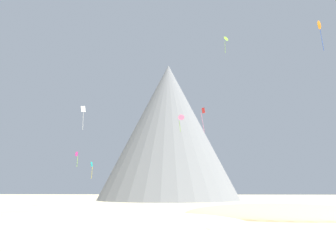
{
  "coord_description": "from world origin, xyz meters",
  "views": [
    {
      "loc": [
        2.84,
        -25.56,
        3.49
      ],
      "look_at": [
        -2.07,
        32.57,
        16.3
      ],
      "focal_mm": 31.14,
      "sensor_mm": 36.0,
      "label": 1
    }
  ],
  "objects_px": {
    "kite_red_mid": "(203,115)",
    "kite_orange_high": "(320,26)",
    "rock_massif": "(164,139)",
    "kite_teal_low": "(92,166)",
    "bush_ridge_crest": "(217,221)",
    "kite_white_mid": "(83,112)",
    "kite_lime_high": "(226,39)",
    "bush_far_right": "(275,212)",
    "bush_far_left": "(53,215)",
    "bush_mid_center": "(121,222)",
    "bush_near_left": "(79,211)",
    "kite_magenta_low": "(77,156)",
    "kite_rainbow_mid": "(181,118)"
  },
  "relations": [
    {
      "from": "bush_far_right",
      "to": "kite_teal_low",
      "type": "bearing_deg",
      "value": 143.48
    },
    {
      "from": "rock_massif",
      "to": "kite_red_mid",
      "type": "distance_m",
      "value": 47.03
    },
    {
      "from": "bush_far_right",
      "to": "kite_magenta_low",
      "type": "bearing_deg",
      "value": 153.42
    },
    {
      "from": "bush_mid_center",
      "to": "bush_far_left",
      "type": "height_order",
      "value": "bush_mid_center"
    },
    {
      "from": "bush_far_right",
      "to": "kite_teal_low",
      "type": "xyz_separation_m",
      "value": [
        -39.42,
        29.19,
        9.51
      ]
    },
    {
      "from": "kite_red_mid",
      "to": "kite_orange_high",
      "type": "height_order",
      "value": "kite_orange_high"
    },
    {
      "from": "rock_massif",
      "to": "kite_red_mid",
      "type": "height_order",
      "value": "rock_massif"
    },
    {
      "from": "bush_far_right",
      "to": "kite_lime_high",
      "type": "bearing_deg",
      "value": 98.1
    },
    {
      "from": "bush_mid_center",
      "to": "kite_lime_high",
      "type": "distance_m",
      "value": 60.61
    },
    {
      "from": "kite_teal_low",
      "to": "rock_massif",
      "type": "bearing_deg",
      "value": 19.25
    },
    {
      "from": "kite_lime_high",
      "to": "bush_mid_center",
      "type": "bearing_deg",
      "value": 31.96
    },
    {
      "from": "bush_far_left",
      "to": "kite_orange_high",
      "type": "relative_size",
      "value": 0.44
    },
    {
      "from": "kite_red_mid",
      "to": "bush_far_right",
      "type": "bearing_deg",
      "value": -164.89
    },
    {
      "from": "bush_ridge_crest",
      "to": "kite_red_mid",
      "type": "distance_m",
      "value": 34.42
    },
    {
      "from": "bush_far_right",
      "to": "kite_white_mid",
      "type": "distance_m",
      "value": 45.13
    },
    {
      "from": "bush_near_left",
      "to": "kite_red_mid",
      "type": "height_order",
      "value": "kite_red_mid"
    },
    {
      "from": "bush_mid_center",
      "to": "kite_white_mid",
      "type": "xyz_separation_m",
      "value": [
        -17.86,
        33.93,
        20.4
      ]
    },
    {
      "from": "bush_ridge_crest",
      "to": "bush_far_left",
      "type": "bearing_deg",
      "value": 166.38
    },
    {
      "from": "kite_orange_high",
      "to": "kite_lime_high",
      "type": "distance_m",
      "value": 26.73
    },
    {
      "from": "kite_orange_high",
      "to": "bush_ridge_crest",
      "type": "bearing_deg",
      "value": 174.42
    },
    {
      "from": "bush_near_left",
      "to": "kite_white_mid",
      "type": "bearing_deg",
      "value": 112.58
    },
    {
      "from": "bush_ridge_crest",
      "to": "kite_white_mid",
      "type": "bearing_deg",
      "value": 131.28
    },
    {
      "from": "kite_teal_low",
      "to": "bush_far_right",
      "type": "bearing_deg",
      "value": -77.4
    },
    {
      "from": "bush_ridge_crest",
      "to": "kite_lime_high",
      "type": "relative_size",
      "value": 0.57
    },
    {
      "from": "bush_mid_center",
      "to": "rock_massif",
      "type": "relative_size",
      "value": 0.03
    },
    {
      "from": "kite_magenta_low",
      "to": "kite_teal_low",
      "type": "distance_m",
      "value": 9.34
    },
    {
      "from": "bush_far_right",
      "to": "kite_lime_high",
      "type": "relative_size",
      "value": 0.55
    },
    {
      "from": "kite_white_mid",
      "to": "kite_red_mid",
      "type": "xyz_separation_m",
      "value": [
        27.19,
        -2.05,
        -1.89
      ]
    },
    {
      "from": "bush_far_left",
      "to": "kite_red_mid",
      "type": "relative_size",
      "value": 0.48
    },
    {
      "from": "bush_far_left",
      "to": "kite_orange_high",
      "type": "xyz_separation_m",
      "value": [
        40.65,
        13.0,
        31.95
      ]
    },
    {
      "from": "kite_red_mid",
      "to": "kite_orange_high",
      "type": "relative_size",
      "value": 0.92
    },
    {
      "from": "kite_lime_high",
      "to": "kite_teal_low",
      "type": "bearing_deg",
      "value": -47.13
    },
    {
      "from": "kite_white_mid",
      "to": "kite_lime_high",
      "type": "bearing_deg",
      "value": -155.58
    },
    {
      "from": "bush_near_left",
      "to": "kite_white_mid",
      "type": "relative_size",
      "value": 0.29
    },
    {
      "from": "kite_teal_low",
      "to": "kite_magenta_low",
      "type": "bearing_deg",
      "value": -134.35
    },
    {
      "from": "kite_red_mid",
      "to": "kite_lime_high",
      "type": "relative_size",
      "value": 1.19
    },
    {
      "from": "kite_magenta_low",
      "to": "kite_white_mid",
      "type": "bearing_deg",
      "value": -57.93
    },
    {
      "from": "kite_white_mid",
      "to": "kite_orange_high",
      "type": "distance_m",
      "value": 51.12
    },
    {
      "from": "bush_far_left",
      "to": "kite_white_mid",
      "type": "height_order",
      "value": "kite_white_mid"
    },
    {
      "from": "bush_mid_center",
      "to": "kite_magenta_low",
      "type": "xyz_separation_m",
      "value": [
        -20.67,
        38.85,
        10.81
      ]
    },
    {
      "from": "kite_orange_high",
      "to": "bush_near_left",
      "type": "bearing_deg",
      "value": 138.44
    },
    {
      "from": "kite_teal_low",
      "to": "kite_rainbow_mid",
      "type": "distance_m",
      "value": 33.56
    },
    {
      "from": "bush_near_left",
      "to": "bush_far_right",
      "type": "height_order",
      "value": "bush_far_right"
    },
    {
      "from": "bush_far_left",
      "to": "kite_orange_high",
      "type": "distance_m",
      "value": 53.32
    },
    {
      "from": "bush_mid_center",
      "to": "kite_rainbow_mid",
      "type": "bearing_deg",
      "value": 79.78
    },
    {
      "from": "kite_teal_low",
      "to": "kite_orange_high",
      "type": "height_order",
      "value": "kite_orange_high"
    },
    {
      "from": "rock_massif",
      "to": "kite_teal_low",
      "type": "distance_m",
      "value": 35.61
    },
    {
      "from": "bush_far_left",
      "to": "kite_rainbow_mid",
      "type": "distance_m",
      "value": 29.75
    },
    {
      "from": "bush_mid_center",
      "to": "rock_massif",
      "type": "distance_m",
      "value": 80.04
    },
    {
      "from": "bush_ridge_crest",
      "to": "kite_teal_low",
      "type": "bearing_deg",
      "value": 123.15
    }
  ]
}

